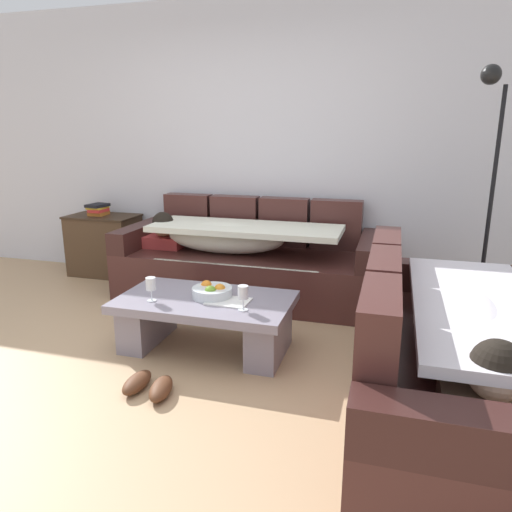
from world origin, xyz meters
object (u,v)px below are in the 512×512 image
(fruit_bowl, at_px, (212,292))
(floor_lamp, at_px, (487,184))
(couch_along_wall, at_px, (245,261))
(pair_of_shoes, at_px, (149,385))
(book_stack_on_cabinet, at_px, (98,209))
(side_cabinet, at_px, (105,245))
(wine_glass_near_left, at_px, (151,285))
(couch_near_window, at_px, (450,364))
(wine_glass_near_right, at_px, (243,293))
(open_magazine, at_px, (228,301))
(coffee_table, at_px, (206,317))

(fruit_bowl, bearing_deg, floor_lamp, 28.66)
(fruit_bowl, bearing_deg, couch_along_wall, 96.20)
(couch_along_wall, relative_size, pair_of_shoes, 7.47)
(couch_along_wall, bearing_deg, book_stack_on_cabinet, 172.34)
(side_cabinet, height_order, pair_of_shoes, side_cabinet)
(wine_glass_near_left, distance_m, pair_of_shoes, 0.70)
(couch_near_window, bearing_deg, fruit_bowl, 71.65)
(wine_glass_near_right, bearing_deg, pair_of_shoes, -130.93)
(pair_of_shoes, bearing_deg, open_magazine, 64.83)
(coffee_table, xyz_separation_m, book_stack_on_cabinet, (-1.77, 1.39, 0.46))
(couch_along_wall, bearing_deg, wine_glass_near_left, -100.43)
(coffee_table, height_order, book_stack_on_cabinet, book_stack_on_cabinet)
(book_stack_on_cabinet, bearing_deg, wine_glass_near_right, -36.41)
(open_magazine, xyz_separation_m, pair_of_shoes, (-0.29, -0.61, -0.34))
(couch_near_window, distance_m, open_magazine, 1.43)
(fruit_bowl, distance_m, book_stack_on_cabinet, 2.28)
(couch_near_window, height_order, pair_of_shoes, couch_near_window)
(fruit_bowl, relative_size, pair_of_shoes, 0.89)
(floor_lamp, bearing_deg, wine_glass_near_right, -142.63)
(fruit_bowl, height_order, open_magazine, fruit_bowl)
(couch_near_window, height_order, open_magazine, couch_near_window)
(couch_near_window, bearing_deg, open_magazine, 72.30)
(couch_near_window, xyz_separation_m, coffee_table, (-1.54, 0.47, -0.10))
(couch_along_wall, bearing_deg, coffee_table, -85.98)
(coffee_table, distance_m, pair_of_shoes, 0.68)
(fruit_bowl, xyz_separation_m, wine_glass_near_right, (0.28, -0.18, 0.08))
(pair_of_shoes, bearing_deg, couch_along_wall, 89.29)
(couch_along_wall, bearing_deg, floor_lamp, -4.14)
(open_magazine, bearing_deg, book_stack_on_cabinet, 145.54)
(wine_glass_near_left, distance_m, wine_glass_near_right, 0.65)
(wine_glass_near_right, relative_size, pair_of_shoes, 0.53)
(coffee_table, distance_m, book_stack_on_cabinet, 2.30)
(coffee_table, xyz_separation_m, pair_of_shoes, (-0.10, -0.64, -0.19))
(wine_glass_near_left, height_order, side_cabinet, side_cabinet)
(pair_of_shoes, bearing_deg, wine_glass_near_right, 49.07)
(couch_near_window, bearing_deg, wine_glass_near_left, 80.59)
(couch_along_wall, distance_m, wine_glass_near_left, 1.36)
(couch_along_wall, height_order, wine_glass_near_right, couch_along_wall)
(couch_near_window, height_order, fruit_bowl, couch_near_window)
(couch_along_wall, xyz_separation_m, wine_glass_near_right, (0.41, -1.32, 0.17))
(side_cabinet, distance_m, pair_of_shoes, 2.61)
(wine_glass_near_right, bearing_deg, fruit_bowl, 147.55)
(coffee_table, height_order, open_magazine, open_magazine)
(wine_glass_near_left, height_order, pair_of_shoes, wine_glass_near_left)
(wine_glass_near_right, distance_m, book_stack_on_cabinet, 2.61)
(couch_along_wall, distance_m, open_magazine, 1.23)
(wine_glass_near_left, bearing_deg, fruit_bowl, 27.17)
(pair_of_shoes, bearing_deg, side_cabinet, 128.47)
(couch_near_window, xyz_separation_m, wine_glass_near_left, (-1.87, 0.31, 0.16))
(fruit_bowl, bearing_deg, open_magazine, -24.35)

